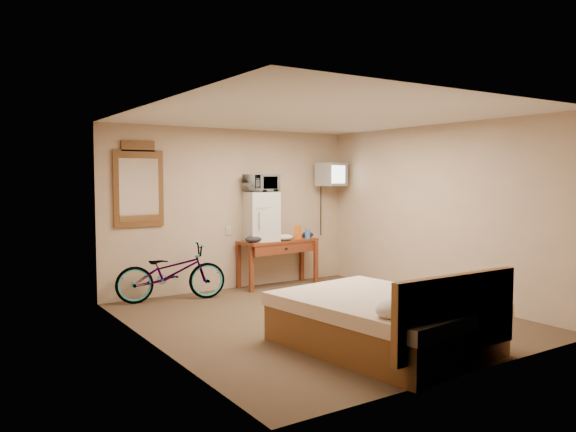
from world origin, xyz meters
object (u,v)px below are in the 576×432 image
object	(u,v)px
crt_television	(331,174)
wall_mirror	(139,185)
bed	(387,321)
microwave	(261,183)
blue_cup	(307,234)
bicycle	(171,273)
mini_fridge	(261,216)
desk	(279,248)

from	to	relation	value
crt_television	wall_mirror	distance (m)	3.25
wall_mirror	bed	bearing A→B (deg)	-69.76
microwave	crt_television	bearing A→B (deg)	-10.62
crt_television	bed	size ratio (longest dim) A/B	0.28
blue_cup	bicycle	bearing A→B (deg)	179.78
mini_fridge	microwave	xyz separation A→B (m)	(0.00, 0.00, 0.52)
desk	microwave	xyz separation A→B (m)	(-0.29, 0.06, 1.03)
bicycle	microwave	bearing A→B (deg)	-73.35
microwave	wall_mirror	xyz separation A→B (m)	(-1.89, 0.22, -0.02)
mini_fridge	wall_mirror	world-z (taller)	wall_mirror
desk	crt_television	world-z (taller)	crt_television
microwave	crt_television	distance (m)	1.36
mini_fridge	blue_cup	bearing A→B (deg)	-8.29
mini_fridge	wall_mirror	size ratio (longest dim) A/B	0.63
crt_television	mini_fridge	bearing A→B (deg)	178.51
desk	wall_mirror	distance (m)	2.42
microwave	blue_cup	world-z (taller)	microwave
wall_mirror	bicycle	xyz separation A→B (m)	(0.34, -0.32, -1.23)
crt_television	bed	xyz separation A→B (m)	(-1.90, -3.40, -1.50)
blue_cup	bed	world-z (taller)	bed
bed	desk	bearing A→B (deg)	76.08
mini_fridge	bicycle	xyz separation A→B (m)	(-1.55, -0.11, -0.73)
bed	bicycle	bearing A→B (deg)	106.82
mini_fridge	bed	bearing A→B (deg)	-98.97
wall_mirror	bed	xyz separation A→B (m)	(1.34, -3.65, -1.34)
wall_mirror	bicycle	bearing A→B (deg)	-43.56
blue_cup	wall_mirror	world-z (taller)	wall_mirror
microwave	wall_mirror	size ratio (longest dim) A/B	0.41
wall_mirror	bicycle	distance (m)	1.32
crt_television	wall_mirror	world-z (taller)	wall_mirror
bicycle	desk	bearing A→B (deg)	-75.75
blue_cup	bed	size ratio (longest dim) A/B	0.07
crt_television	bicycle	bearing A→B (deg)	-178.56
microwave	blue_cup	xyz separation A→B (m)	(0.81, -0.12, -0.83)
desk	wall_mirror	xyz separation A→B (m)	(-2.18, 0.27, 1.01)
crt_television	wall_mirror	size ratio (longest dim) A/B	0.51
wall_mirror	blue_cup	bearing A→B (deg)	-7.04
desk	crt_television	bearing A→B (deg)	1.14
desk	mini_fridge	bearing A→B (deg)	169.15
blue_cup	crt_television	bearing A→B (deg)	8.49
wall_mirror	bicycle	world-z (taller)	wall_mirror
crt_television	bicycle	xyz separation A→B (m)	(-2.90, -0.07, -1.39)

